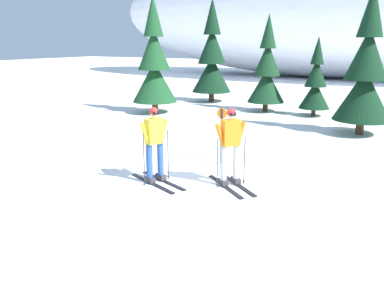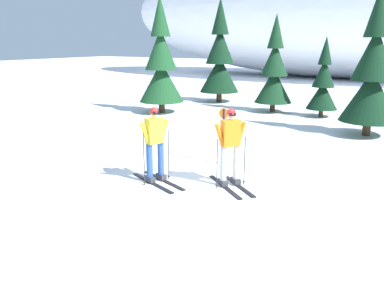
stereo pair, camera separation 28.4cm
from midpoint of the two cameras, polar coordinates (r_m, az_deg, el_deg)
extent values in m
plane|color=white|center=(9.89, -0.06, -4.65)|extent=(120.00, 120.00, 0.00)
cube|color=black|center=(9.35, 5.64, -5.78)|extent=(1.32, 1.09, 0.03)
cube|color=black|center=(9.21, 3.85, -6.05)|extent=(1.32, 1.09, 0.03)
cube|color=#38383D|center=(9.40, 5.37, -5.16)|extent=(0.31, 0.28, 0.12)
cube|color=#38383D|center=(9.27, 3.59, -5.42)|extent=(0.31, 0.28, 0.12)
cylinder|color=silver|center=(9.26, 5.44, -2.48)|extent=(0.15, 0.15, 0.80)
cylinder|color=silver|center=(9.12, 3.63, -2.70)|extent=(0.15, 0.15, 0.80)
cube|color=orange|center=(9.01, 4.63, 1.63)|extent=(0.44, 0.47, 0.59)
cylinder|color=orange|center=(9.14, 6.05, 1.45)|extent=(0.25, 0.28, 0.58)
cylinder|color=orange|center=(8.92, 3.16, 1.18)|extent=(0.25, 0.28, 0.58)
sphere|color=beige|center=(8.93, 4.68, 4.26)|extent=(0.19, 0.19, 0.19)
sphere|color=red|center=(8.93, 4.69, 4.45)|extent=(0.21, 0.21, 0.21)
cube|color=black|center=(8.86, 4.92, 4.24)|extent=(0.12, 0.14, 0.07)
cylinder|color=#2D2D33|center=(9.29, 6.62, -2.33)|extent=(0.02, 0.02, 1.14)
cylinder|color=#2D2D33|center=(9.45, 6.53, -5.30)|extent=(0.07, 0.07, 0.01)
cylinder|color=#2D2D33|center=(8.99, 2.74, -2.81)|extent=(0.02, 0.02, 1.14)
cylinder|color=#2D2D33|center=(9.16, 2.71, -5.86)|extent=(0.07, 0.07, 0.01)
cube|color=black|center=(9.59, -4.97, -5.23)|extent=(1.59, 0.70, 0.03)
cube|color=black|center=(9.43, -6.55, -5.62)|extent=(1.59, 0.70, 0.03)
cube|color=#38383D|center=(9.65, -5.32, -4.65)|extent=(0.31, 0.23, 0.12)
cube|color=#38383D|center=(9.49, -6.89, -5.03)|extent=(0.31, 0.23, 0.12)
cylinder|color=#2D519E|center=(9.51, -5.38, -2.06)|extent=(0.15, 0.15, 0.79)
cylinder|color=#2D519E|center=(9.35, -6.97, -2.39)|extent=(0.15, 0.15, 0.79)
cube|color=yellow|center=(9.25, -6.28, 1.86)|extent=(0.37, 0.45, 0.58)
cylinder|color=yellow|center=(9.40, -5.01, 1.75)|extent=(0.19, 0.29, 0.58)
cylinder|color=yellow|center=(9.14, -7.57, 1.31)|extent=(0.19, 0.29, 0.58)
sphere|color=tan|center=(9.17, -6.35, 4.40)|extent=(0.19, 0.19, 0.19)
sphere|color=red|center=(9.17, -6.36, 4.59)|extent=(0.21, 0.21, 0.21)
cube|color=black|center=(9.10, -6.08, 4.40)|extent=(0.09, 0.15, 0.07)
cylinder|color=#2D2D33|center=(9.54, -4.29, -1.56)|extent=(0.02, 0.02, 1.22)
cylinder|color=#2D2D33|center=(9.70, -4.22, -4.70)|extent=(0.07, 0.07, 0.01)
cylinder|color=#2D2D33|center=(9.19, -7.74, -2.28)|extent=(0.02, 0.02, 1.22)
cylinder|color=#2D2D33|center=(9.36, -7.62, -5.52)|extent=(0.07, 0.07, 0.01)
cylinder|color=#47301E|center=(18.75, -5.71, 5.52)|extent=(0.28, 0.28, 0.71)
cone|color=#194723|center=(18.61, -5.80, 8.82)|extent=(2.03, 2.03, 1.82)
cone|color=#194723|center=(18.53, -5.91, 13.30)|extent=(1.46, 1.46, 1.82)
cone|color=#194723|center=(18.56, -6.04, 17.80)|extent=(0.89, 0.89, 1.82)
cylinder|color=#47301E|center=(22.21, 2.41, 7.01)|extent=(0.30, 0.30, 0.74)
cone|color=black|center=(22.10, 2.45, 9.91)|extent=(2.12, 2.12, 1.90)
cone|color=black|center=(22.03, 2.49, 13.85)|extent=(1.52, 1.52, 1.90)
cone|color=black|center=(22.07, 2.53, 17.79)|extent=(0.93, 0.93, 1.90)
cylinder|color=#47301E|center=(19.35, 9.99, 5.49)|extent=(0.24, 0.24, 0.60)
cone|color=#14381E|center=(19.24, 10.11, 8.20)|extent=(1.72, 1.72, 1.54)
cone|color=#14381E|center=(19.15, 10.28, 11.88)|extent=(1.24, 1.24, 1.54)
cone|color=#14381E|center=(19.14, 10.45, 15.57)|extent=(0.76, 0.76, 1.54)
cylinder|color=#47301E|center=(18.63, 16.50, 4.57)|extent=(0.19, 0.19, 0.47)
cone|color=black|center=(18.53, 16.66, 6.74)|extent=(1.34, 1.34, 1.20)
cone|color=black|center=(18.44, 16.88, 9.69)|extent=(0.96, 0.96, 1.20)
cone|color=black|center=(18.39, 17.10, 12.67)|extent=(0.59, 0.59, 1.20)
cylinder|color=#47301E|center=(15.45, 22.34, 2.57)|extent=(0.28, 0.28, 0.69)
cone|color=black|center=(15.29, 22.72, 6.46)|extent=(1.99, 1.99, 1.78)
cone|color=black|center=(15.19, 23.25, 11.77)|extent=(1.43, 1.43, 1.78)
cone|color=black|center=(15.22, 23.80, 17.10)|extent=(0.87, 0.87, 1.78)
ellipsoid|color=white|center=(39.46, 19.95, 18.06)|extent=(44.54, 16.21, 12.60)
cylinder|color=black|center=(10.75, 3.47, 1.06)|extent=(0.07, 0.07, 1.51)
cylinder|color=orange|center=(10.62, 3.52, 4.39)|extent=(0.28, 0.02, 0.28)
camera|label=1|loc=(0.14, -90.89, -0.23)|focal=37.43mm
camera|label=2|loc=(0.14, 89.11, 0.23)|focal=37.43mm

